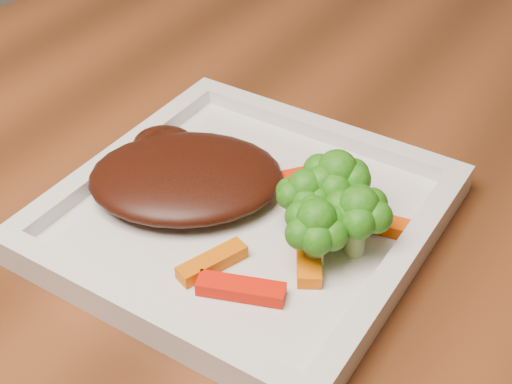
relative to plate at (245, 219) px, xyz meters
The scene contains 11 objects.
plate is the anchor object (origin of this frame).
steak 0.06m from the plate, behind, with size 0.15×0.12×0.03m, color #371108.
broccoli_0 0.08m from the plate, 27.78° to the left, with size 0.06×0.06×0.07m, color #376B11, non-canonical shape.
broccoli_1 0.10m from the plate, ahead, with size 0.05×0.05×0.06m, color #116110, non-canonical shape.
broccoli_2 0.08m from the plate, 15.82° to the right, with size 0.05×0.05×0.06m, color #316E12, non-canonical shape.
broccoli_3 0.06m from the plate, 12.10° to the left, with size 0.05×0.05×0.06m, color #187713, non-canonical shape.
carrot_0 0.09m from the plate, 58.87° to the right, with size 0.06×0.02×0.01m, color red.
carrot_2 0.07m from the plate, 78.25° to the right, with size 0.05×0.01×0.01m, color #CA5B03.
carrot_3 0.11m from the plate, 21.05° to the left, with size 0.06×0.02×0.01m, color #E34703.
carrot_4 0.05m from the plate, 76.16° to the left, with size 0.05×0.01×0.01m, color red.
carrot_5 0.07m from the plate, 15.01° to the right, with size 0.06×0.02×0.01m, color #E05E03.
Camera 1 is at (0.04, -0.36, 1.12)m, focal length 50.00 mm.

